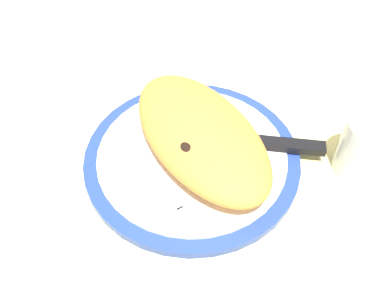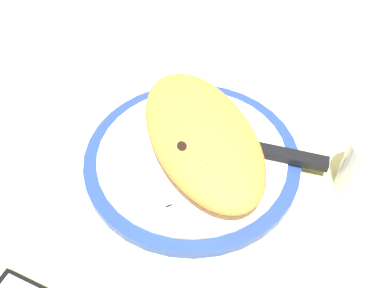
{
  "view_description": "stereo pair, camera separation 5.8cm",
  "coord_description": "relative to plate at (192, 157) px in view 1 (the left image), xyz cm",
  "views": [
    {
      "loc": [
        27.95,
        -26.42,
        47.13
      ],
      "look_at": [
        0.0,
        0.0,
        3.59
      ],
      "focal_mm": 39.05,
      "sensor_mm": 36.0,
      "label": 1
    },
    {
      "loc": [
        31.61,
        -21.92,
        47.13
      ],
      "look_at": [
        0.0,
        0.0,
        3.59
      ],
      "focal_mm": 39.05,
      "sensor_mm": 36.0,
      "label": 2
    }
  ],
  "objects": [
    {
      "name": "ground_plane",
      "position": [
        0.0,
        0.0,
        -2.26
      ],
      "size": [
        150.0,
        150.0,
        3.0
      ],
      "primitive_type": "cube",
      "color": "#E5D684"
    },
    {
      "name": "fork",
      "position": [
        3.32,
        -7.17,
        1.02
      ],
      "size": [
        16.04,
        4.59,
        0.4
      ],
      "color": "silver",
      "rests_on": "plate"
    },
    {
      "name": "water_glass",
      "position": [
        17.23,
        16.4,
        2.98
      ],
      "size": [
        7.29,
        7.29,
        8.7
      ],
      "color": "silver",
      "rests_on": "ground_plane"
    },
    {
      "name": "calzone",
      "position": [
        -0.05,
        1.67,
        3.62
      ],
      "size": [
        29.89,
        20.14,
        5.59
      ],
      "color": "orange",
      "rests_on": "plate"
    },
    {
      "name": "plate",
      "position": [
        0.0,
        0.0,
        0.0
      ],
      "size": [
        30.94,
        30.94,
        1.59
      ],
      "color": "#233D99",
      "rests_on": "ground_plane"
    },
    {
      "name": "knife",
      "position": [
        6.6,
        8.96,
        1.32
      ],
      "size": [
        19.14,
        16.02,
        1.2
      ],
      "color": "silver",
      "rests_on": "plate"
    }
  ]
}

